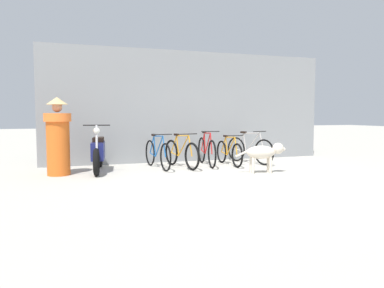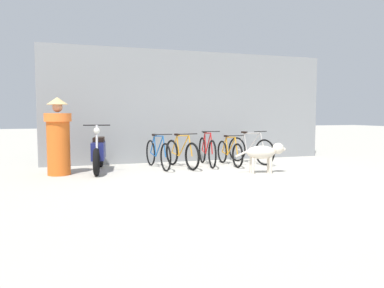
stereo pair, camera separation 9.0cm
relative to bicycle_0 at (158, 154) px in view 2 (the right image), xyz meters
The scene contains 10 objects.
ground_plane 2.38m from the bicycle_0, 56.67° to the right, with size 60.00×60.00×0.00m, color #B7B2A5.
shop_wall_back 2.10m from the bicycle_0, 41.89° to the left, with size 8.17×0.20×3.07m.
bicycle_0 is the anchor object (origin of this frame).
bicycle_1 0.59m from the bicycle_0, ahead, with size 0.49×1.71×0.87m.
bicycle_2 1.33m from the bicycle_0, ahead, with size 0.46×1.76×0.91m.
bicycle_3 1.89m from the bicycle_0, ahead, with size 0.46×1.59×0.80m.
bicycle_4 2.59m from the bicycle_0, ahead, with size 0.61×1.66×0.89m.
motorcycle 1.41m from the bicycle_0, behind, with size 0.58×2.00×1.10m.
stray_dog 2.59m from the bicycle_0, 36.02° to the right, with size 1.15×0.45×0.68m.
person_in_robes 2.35m from the bicycle_0, behind, with size 0.71×0.71×1.69m.
Camera 2 is at (-3.42, -6.93, 1.33)m, focal length 35.00 mm.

